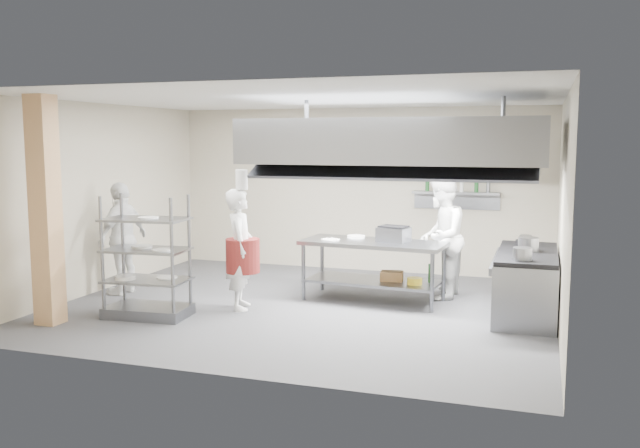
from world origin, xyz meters
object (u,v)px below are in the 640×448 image
(island, at_px, (373,271))
(stockpot, at_px, (528,244))
(chef_line, at_px, (441,237))
(pass_rack, at_px, (147,257))
(chef_head, at_px, (241,249))
(griddle, at_px, (394,235))
(cooking_range, at_px, (526,286))
(chef_plating, at_px, (123,238))

(island, height_order, stockpot, stockpot)
(chef_line, bearing_deg, pass_rack, -54.59)
(chef_head, xyz_separation_m, griddle, (1.98, 1.12, 0.15))
(stockpot, bearing_deg, cooking_range, -106.21)
(chef_line, bearing_deg, island, -60.15)
(stockpot, bearing_deg, chef_head, -166.99)
(pass_rack, xyz_separation_m, chef_line, (3.66, 2.37, 0.11))
(chef_line, distance_m, griddle, 0.79)
(pass_rack, xyz_separation_m, chef_head, (1.03, 0.80, 0.03))
(pass_rack, height_order, chef_head, chef_head)
(chef_line, xyz_separation_m, griddle, (-0.64, -0.45, 0.07))
(pass_rack, relative_size, griddle, 3.82)
(pass_rack, xyz_separation_m, chef_plating, (-1.14, 1.11, 0.05))
(cooking_range, relative_size, chef_head, 1.15)
(cooking_range, xyz_separation_m, chef_line, (-1.29, 0.68, 0.53))
(chef_head, bearing_deg, griddle, -81.47)
(chef_plating, bearing_deg, island, 106.99)
(island, distance_m, griddle, 0.64)
(pass_rack, distance_m, griddle, 3.58)
(pass_rack, height_order, stockpot, pass_rack)
(chef_line, xyz_separation_m, chef_plating, (-4.79, -1.27, -0.06))
(island, bearing_deg, chef_head, -142.63)
(cooking_range, relative_size, griddle, 4.56)
(chef_head, bearing_deg, island, -78.23)
(griddle, height_order, stockpot, griddle)
(island, height_order, pass_rack, pass_rack)
(griddle, xyz_separation_m, stockpot, (1.93, -0.22, -0.02))
(island, height_order, griddle, griddle)
(chef_plating, height_order, griddle, chef_plating)
(pass_rack, relative_size, chef_line, 0.88)
(island, bearing_deg, chef_plating, -163.91)
(chef_line, distance_m, chef_plating, 4.96)
(island, height_order, cooking_range, island)
(pass_rack, relative_size, chef_plating, 0.95)
(island, height_order, chef_plating, chef_plating)
(chef_head, xyz_separation_m, stockpot, (3.92, 0.90, 0.13))
(chef_line, relative_size, griddle, 4.32)
(cooking_range, bearing_deg, chef_plating, -174.53)
(cooking_range, bearing_deg, chef_line, 151.97)
(pass_rack, bearing_deg, chef_plating, 130.51)
(cooking_range, xyz_separation_m, griddle, (-1.93, 0.24, 0.60))
(chef_head, height_order, chef_plating, chef_plating)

